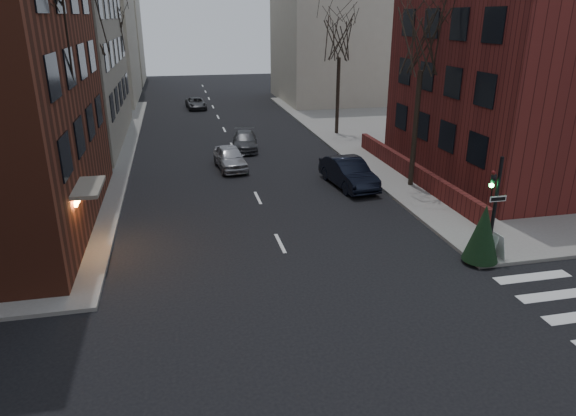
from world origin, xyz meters
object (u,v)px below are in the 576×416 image
Objects in this scene: tree_right_a at (423,39)px; car_lane_silver at (230,158)px; streetlamp_near at (96,112)px; parked_sedan at (349,173)px; traffic_signal at (493,212)px; streetlamp_far at (125,74)px; sandwich_board at (494,246)px; tree_right_b at (340,37)px; evergreen_shrub at (483,233)px; tree_left_a at (37,35)px; tree_left_c at (110,30)px; tree_left_b at (84,20)px; car_lane_far at (196,103)px; car_lane_gray at (245,141)px.

tree_right_a is 2.31× the size of car_lane_silver.
streetlamp_near is 1.28× the size of parked_sedan.
streetlamp_far is (-16.14, 33.01, 2.33)m from traffic_signal.
traffic_signal reaches higher than sandwich_board.
tree_right_b is 24.37m from evergreen_shrub.
tree_left_a is 2.09× the size of parked_sedan.
streetlamp_near is (0.60, 8.00, -4.23)m from tree_left_a.
traffic_signal is at bearing 37.82° from evergreen_shrub.
tree_right_b is at bearing 34.78° from car_lane_silver.
traffic_signal is 10.92m from tree_right_a.
tree_left_c reaches higher than car_lane_silver.
tree_right_a reaches higher than sandwich_board.
tree_left_b is at bearing 98.53° from streetlamp_near.
streetlamp_near reaches higher than parked_sedan.
tree_left_b is 19.35m from tree_right_a.
parked_sedan is (13.57, -3.13, -3.43)m from streetlamp_near.
tree_left_b reaches higher than parked_sedan.
streetlamp_near is at bearing 136.79° from sandwich_board.
sandwich_board is at bearing -18.24° from tree_left_a.
car_lane_far is (7.00, 21.15, -8.35)m from tree_left_b.
car_lane_gray is (-8.00, 10.68, -7.40)m from tree_right_a.
tree_left_a reaches higher than sandwich_board.
streetlamp_far is at bearing 73.30° from tree_left_c.
streetlamp_near is at bearing 85.71° from tree_left_a.
tree_right_b is at bearing 87.85° from traffic_signal.
streetlamp_near is at bearing 160.28° from parked_sedan.
tree_right_b is 2.18× the size of car_lane_silver.
tree_right_b is (17.60, 18.00, -0.88)m from tree_left_a.
streetlamp_near is at bearing -136.10° from car_lane_gray.
tree_left_c is 36.01m from evergreen_shrub.
tree_left_c is at bearing 111.39° from car_lane_silver.
sandwich_board is at bearing -63.31° from car_lane_gray.
car_lane_far is (-7.16, 28.28, -0.24)m from parked_sedan.
streetlamp_near is 20.00m from streetlamp_far.
streetlamp_far reaches higher than car_lane_gray.
traffic_signal is at bearing -92.15° from tree_right_b.
parked_sedan is (-3.43, -13.13, -6.78)m from tree_right_b.
tree_right_a is at bearing 84.53° from traffic_signal.
tree_right_b is 2.25× the size of car_lane_far.
tree_right_a is at bearing -74.50° from car_lane_far.
tree_right_b is at bearing 84.56° from sandwich_board.
sandwich_board is at bearing -46.36° from tree_left_b.
tree_left_b reaches higher than streetlamp_far.
tree_left_b is 1.11× the size of tree_right_a.
car_lane_far is at bearing 45.59° from tree_left_c.
tree_right_b is 24.51m from sandwich_board.
traffic_signal is at bearing -82.12° from parked_sedan.
tree_left_b is 24.97m from evergreen_shrub.
tree_left_a is 1.63× the size of streetlamp_near.
tree_left_b is 10.44× the size of sandwich_board.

